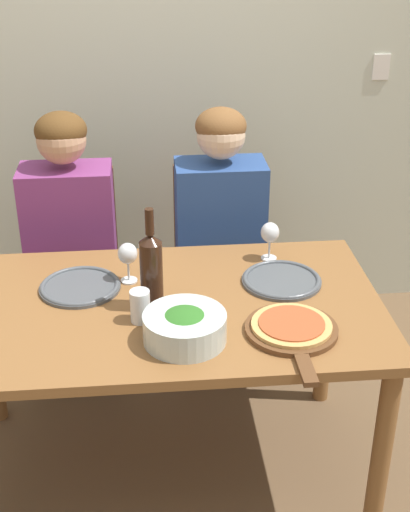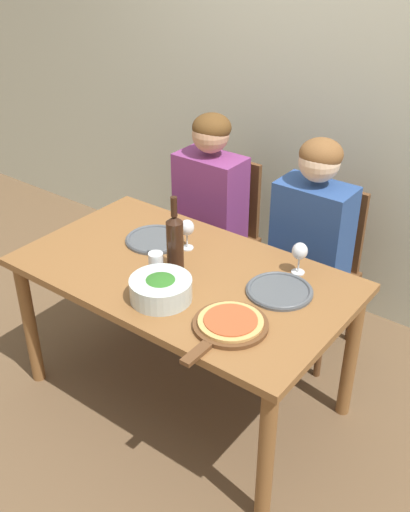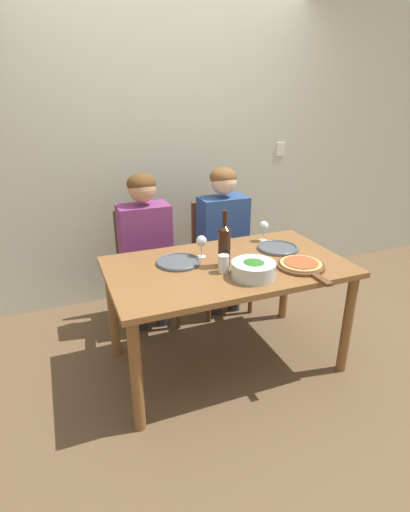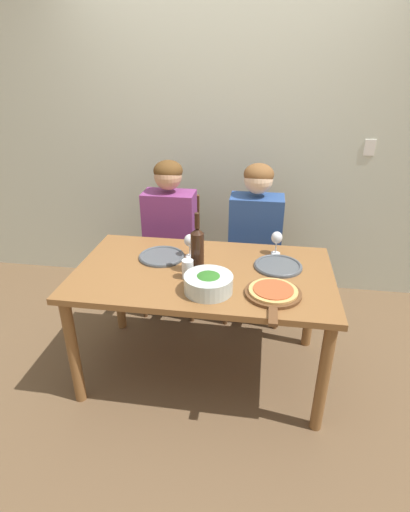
{
  "view_description": "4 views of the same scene",
  "coord_description": "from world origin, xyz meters",
  "px_view_note": "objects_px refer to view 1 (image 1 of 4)",
  "views": [
    {
      "loc": [
        -0.05,
        -2.08,
        2.0
      ],
      "look_at": [
        0.15,
        0.01,
        0.92
      ],
      "focal_mm": 50.0,
      "sensor_mm": 36.0,
      "label": 1
    },
    {
      "loc": [
        1.45,
        -1.76,
        2.17
      ],
      "look_at": [
        0.07,
        0.07,
        0.81
      ],
      "focal_mm": 42.0,
      "sensor_mm": 36.0,
      "label": 2
    },
    {
      "loc": [
        -0.99,
        -2.1,
        1.75
      ],
      "look_at": [
        -0.13,
        0.07,
        0.79
      ],
      "focal_mm": 28.0,
      "sensor_mm": 36.0,
      "label": 3
    },
    {
      "loc": [
        0.32,
        -2.04,
        1.85
      ],
      "look_at": [
        -0.0,
        0.08,
        0.8
      ],
      "focal_mm": 28.0,
      "sensor_mm": 36.0,
      "label": 4
    }
  ],
  "objects_px": {
    "pizza_on_board": "(292,329)",
    "wine_glass_left": "(128,255)",
    "person_man": "(221,221)",
    "wine_glass_right": "(270,234)",
    "wine_bottle": "(151,269)",
    "broccoli_bowl": "(185,327)",
    "person_woman": "(69,227)",
    "water_tumbler": "(140,306)",
    "dinner_plate_right": "(282,280)",
    "dinner_plate_left": "(80,286)",
    "chair_left": "(76,265)",
    "chair_right": "(217,259)"
  },
  "relations": [
    {
      "from": "water_tumbler",
      "to": "wine_bottle",
      "type": "bearing_deg",
      "value": 63.97
    },
    {
      "from": "chair_right",
      "to": "broccoli_bowl",
      "type": "height_order",
      "value": "chair_right"
    },
    {
      "from": "chair_left",
      "to": "dinner_plate_right",
      "type": "bearing_deg",
      "value": -40.4
    },
    {
      "from": "person_woman",
      "to": "broccoli_bowl",
      "type": "xyz_separation_m",
      "value": [
        0.43,
        -0.91,
        0.06
      ]
    },
    {
      "from": "dinner_plate_right",
      "to": "pizza_on_board",
      "type": "height_order",
      "value": "pizza_on_board"
    },
    {
      "from": "person_man",
      "to": "dinner_plate_left",
      "type": "relative_size",
      "value": 4.26
    },
    {
      "from": "chair_right",
      "to": "water_tumbler",
      "type": "distance_m",
      "value": 1.0
    },
    {
      "from": "wine_bottle",
      "to": "broccoli_bowl",
      "type": "height_order",
      "value": "wine_bottle"
    },
    {
      "from": "dinner_plate_left",
      "to": "wine_bottle",
      "type": "bearing_deg",
      "value": -29.96
    },
    {
      "from": "chair_right",
      "to": "dinner_plate_right",
      "type": "height_order",
      "value": "chair_right"
    },
    {
      "from": "chair_right",
      "to": "person_man",
      "type": "height_order",
      "value": "person_man"
    },
    {
      "from": "person_woman",
      "to": "water_tumbler",
      "type": "relative_size",
      "value": 11.0
    },
    {
      "from": "person_man",
      "to": "wine_glass_left",
      "type": "height_order",
      "value": "person_man"
    },
    {
      "from": "person_man",
      "to": "wine_bottle",
      "type": "height_order",
      "value": "person_man"
    },
    {
      "from": "person_woman",
      "to": "chair_right",
      "type": "bearing_deg",
      "value": 9.78
    },
    {
      "from": "water_tumbler",
      "to": "broccoli_bowl",
      "type": "bearing_deg",
      "value": -42.86
    },
    {
      "from": "chair_left",
      "to": "dinner_plate_right",
      "type": "distance_m",
      "value": 1.08
    },
    {
      "from": "chair_right",
      "to": "dinner_plate_left",
      "type": "height_order",
      "value": "chair_right"
    },
    {
      "from": "person_man",
      "to": "wine_glass_right",
      "type": "height_order",
      "value": "person_man"
    },
    {
      "from": "wine_bottle",
      "to": "wine_glass_right",
      "type": "bearing_deg",
      "value": 34.4
    },
    {
      "from": "person_woman",
      "to": "chair_left",
      "type": "bearing_deg",
      "value": 90.0
    },
    {
      "from": "chair_right",
      "to": "chair_left",
      "type": "bearing_deg",
      "value": 180.0
    },
    {
      "from": "person_man",
      "to": "wine_glass_right",
      "type": "bearing_deg",
      "value": -69.79
    },
    {
      "from": "chair_left",
      "to": "wine_bottle",
      "type": "xyz_separation_m",
      "value": [
        0.33,
        -0.81,
        0.4
      ]
    },
    {
      "from": "chair_left",
      "to": "wine_bottle",
      "type": "height_order",
      "value": "wine_bottle"
    },
    {
      "from": "broccoli_bowl",
      "to": "dinner_plate_left",
      "type": "bearing_deg",
      "value": 134.25
    },
    {
      "from": "chair_right",
      "to": "dinner_plate_left",
      "type": "xyz_separation_m",
      "value": [
        -0.56,
        -0.66,
        0.26
      ]
    },
    {
      "from": "wine_glass_right",
      "to": "water_tumbler",
      "type": "height_order",
      "value": "wine_glass_right"
    },
    {
      "from": "person_woman",
      "to": "wine_bottle",
      "type": "bearing_deg",
      "value": -64.37
    },
    {
      "from": "dinner_plate_right",
      "to": "person_man",
      "type": "bearing_deg",
      "value": 105.31
    },
    {
      "from": "chair_left",
      "to": "water_tumbler",
      "type": "distance_m",
      "value": 0.99
    },
    {
      "from": "chair_left",
      "to": "person_woman",
      "type": "xyz_separation_m",
      "value": [
        -0.0,
        -0.11,
        0.24
      ]
    },
    {
      "from": "chair_left",
      "to": "dinner_plate_left",
      "type": "distance_m",
      "value": 0.71
    },
    {
      "from": "pizza_on_board",
      "to": "dinner_plate_right",
      "type": "bearing_deg",
      "value": 84.84
    },
    {
      "from": "wine_glass_right",
      "to": "person_man",
      "type": "bearing_deg",
      "value": 110.21
    },
    {
      "from": "person_man",
      "to": "dinner_plate_right",
      "type": "xyz_separation_m",
      "value": [
        0.16,
        -0.57,
        0.02
      ]
    },
    {
      "from": "dinner_plate_right",
      "to": "wine_glass_left",
      "type": "height_order",
      "value": "wine_glass_left"
    },
    {
      "from": "pizza_on_board",
      "to": "wine_glass_left",
      "type": "distance_m",
      "value": 0.65
    },
    {
      "from": "dinner_plate_right",
      "to": "pizza_on_board",
      "type": "distance_m",
      "value": 0.33
    },
    {
      "from": "dinner_plate_left",
      "to": "water_tumbler",
      "type": "height_order",
      "value": "water_tumbler"
    },
    {
      "from": "person_woman",
      "to": "wine_bottle",
      "type": "relative_size",
      "value": 3.38
    },
    {
      "from": "dinner_plate_left",
      "to": "person_man",
      "type": "bearing_deg",
      "value": 44.31
    },
    {
      "from": "wine_bottle",
      "to": "water_tumbler",
      "type": "distance_m",
      "value": 0.13
    },
    {
      "from": "chair_right",
      "to": "person_man",
      "type": "relative_size",
      "value": 0.75
    },
    {
      "from": "chair_left",
      "to": "pizza_on_board",
      "type": "bearing_deg",
      "value": -52.67
    },
    {
      "from": "dinner_plate_left",
      "to": "water_tumbler",
      "type": "distance_m",
      "value": 0.32
    },
    {
      "from": "person_woman",
      "to": "wine_bottle",
      "type": "xyz_separation_m",
      "value": [
        0.33,
        -0.69,
        0.15
      ]
    },
    {
      "from": "wine_glass_left",
      "to": "chair_right",
      "type": "bearing_deg",
      "value": 57.88
    },
    {
      "from": "wine_glass_left",
      "to": "wine_glass_right",
      "type": "height_order",
      "value": "same"
    },
    {
      "from": "chair_right",
      "to": "pizza_on_board",
      "type": "distance_m",
      "value": 1.05
    }
  ]
}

